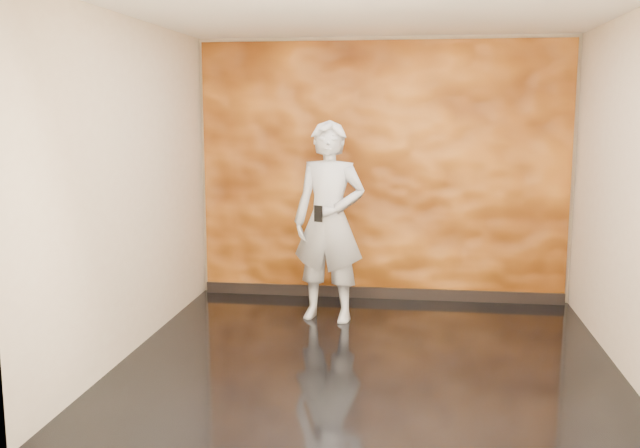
{
  "coord_description": "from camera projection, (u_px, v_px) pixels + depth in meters",
  "views": [
    {
      "loc": [
        0.38,
        -5.67,
        2.04
      ],
      "look_at": [
        -0.5,
        0.72,
        1.0
      ],
      "focal_mm": 40.0,
      "sensor_mm": 36.0,
      "label": 1
    }
  ],
  "objects": [
    {
      "name": "feature_wall",
      "position": [
        382.0,
        172.0,
        7.62
      ],
      "size": [
        3.9,
        0.06,
        2.75
      ],
      "primitive_type": "cube",
      "color": "orange",
      "rests_on": "ground"
    },
    {
      "name": "baseboard",
      "position": [
        380.0,
        293.0,
        7.79
      ],
      "size": [
        3.9,
        0.04,
        0.12
      ],
      "primitive_type": "cube",
      "color": "black",
      "rests_on": "ground"
    },
    {
      "name": "room",
      "position": [
        369.0,
        191.0,
        5.7
      ],
      "size": [
        4.02,
        4.02,
        2.81
      ],
      "color": "black",
      "rests_on": "ground"
    },
    {
      "name": "phone",
      "position": [
        318.0,
        214.0,
        6.6
      ],
      "size": [
        0.08,
        0.05,
        0.15
      ],
      "primitive_type": "cube",
      "rotation": [
        0.0,
        0.0,
        -0.41
      ],
      "color": "black",
      "rests_on": "man"
    },
    {
      "name": "man",
      "position": [
        329.0,
        222.0,
        6.88
      ],
      "size": [
        0.78,
        0.59,
        1.94
      ],
      "primitive_type": "imported",
      "rotation": [
        0.0,
        0.0,
        -0.19
      ],
      "color": "#989CA6",
      "rests_on": "ground"
    }
  ]
}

